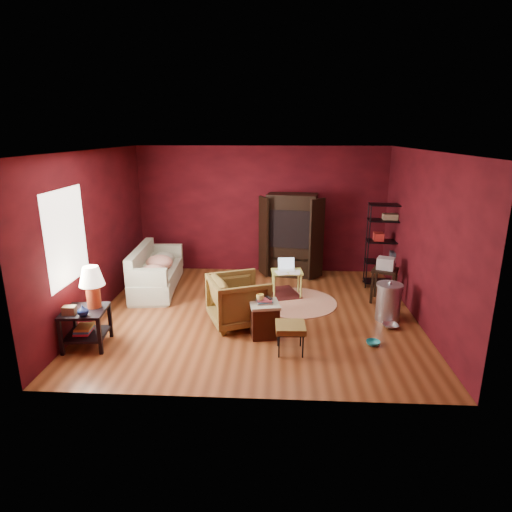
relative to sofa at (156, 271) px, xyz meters
The scene contains 18 objects.
room 2.53m from the sofa, 29.09° to the right, with size 5.54×5.04×2.84m.
sofa is the anchor object (origin of this frame).
armchair 2.37m from the sofa, 40.18° to the right, with size 0.88×0.83×0.91m, color black.
pet_bowl_steel 4.59m from the sofa, 19.89° to the right, with size 0.26×0.06×0.26m, color #B4B7BB.
pet_bowl_turquoise 4.47m from the sofa, 29.14° to the right, with size 0.21×0.06×0.21m, color teal.
vase 2.66m from the sofa, 96.26° to the right, with size 0.16×0.16×0.16m, color #0D1A44.
mug 2.96m from the sofa, 42.05° to the right, with size 0.12×0.09×0.12m, color #FAE97A.
side_table 2.40m from the sofa, 97.62° to the right, with size 0.67×0.67×1.21m.
sofa_cushions 0.04m from the sofa, 128.40° to the right, with size 0.89×1.96×0.80m.
hamper 2.98m from the sofa, 40.70° to the right, with size 0.52×0.52×0.63m.
footstool 3.60m from the sofa, 42.73° to the right, with size 0.44×0.44×0.43m.
rug_round 2.88m from the sofa, 11.40° to the right, with size 1.99×1.99×0.01m.
rug_oriental 2.31m from the sofa, ahead, with size 1.34×1.10×0.01m.
laptop_desk 2.64m from the sofa, ahead, with size 0.63×0.52×0.73m.
tv_armoire 2.99m from the sofa, 21.35° to the left, with size 1.41×0.90×1.81m.
wire_shelving 4.73m from the sofa, ahead, with size 0.86×0.42×1.72m.
small_stand 4.47m from the sofa, ahead, with size 0.56×0.56×0.86m.
trash_can 4.50m from the sofa, 16.03° to the right, with size 0.52×0.52×0.69m.
Camera 1 is at (0.39, -6.95, 3.08)m, focal length 30.00 mm.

